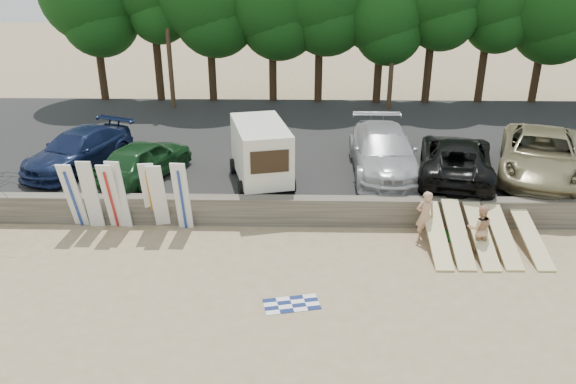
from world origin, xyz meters
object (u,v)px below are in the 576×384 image
car_0 (78,150)px  beachgoer_b (480,228)px  cooler (451,236)px  car_1 (144,159)px  car_4 (541,155)px  box_trailer (261,150)px  beachgoer_a (425,216)px  car_3 (456,158)px  car_2 (383,152)px

car_0 → beachgoer_b: 15.47m
cooler → car_1: bearing=166.8°
car_4 → car_0: bearing=-161.4°
box_trailer → beachgoer_b: bearing=-42.2°
car_4 → beachgoer_a: 6.55m
car_3 → beachgoer_b: size_ratio=3.64×
car_3 → cooler: (-0.95, -3.81, -1.34)m
car_4 → cooler: (-4.25, -4.04, -1.42)m
car_1 → car_4: size_ratio=0.70×
cooler → car_3: bearing=80.6°
box_trailer → car_2: 4.86m
car_0 → car_3: 14.85m
car_4 → beachgoer_a: (-5.16, -3.96, -0.72)m
car_0 → car_4: size_ratio=0.82×
car_0 → car_1: car_1 is taller
car_4 → beachgoer_a: size_ratio=3.69×
box_trailer → car_4: box_trailer is taller
car_3 → beachgoer_b: car_3 is taller
car_2 → beachgoer_b: size_ratio=3.79×
car_1 → car_3: size_ratio=0.78×
box_trailer → beachgoer_a: bearing=-43.0°
beachgoer_a → cooler: (0.91, -0.08, -0.70)m
beachgoer_b → car_0: bearing=-16.5°
car_3 → beachgoer_a: size_ratio=3.35×
box_trailer → car_1: size_ratio=0.87×
car_0 → beachgoer_b: size_ratio=3.28×
beachgoer_a → box_trailer: bearing=-38.5°
car_0 → cooler: bearing=3.0°
car_3 → box_trailer: bearing=18.0°
beachgoer_b → box_trailer: bearing=-25.1°
car_3 → cooler: size_ratio=15.12×
beachgoer_b → cooler: (-0.66, 0.66, -0.63)m
car_0 → car_2: size_ratio=0.87×
car_2 → car_4: size_ratio=0.94×
car_2 → car_3: 2.74m
car_0 → car_2: bearing=20.0°
car_3 → beachgoer_a: (-1.86, -3.73, -0.64)m
beachgoer_b → cooler: size_ratio=4.15×
car_0 → car_2: car_2 is taller
box_trailer → car_0: 7.57m
car_0 → beachgoer_a: 13.75m
car_1 → cooler: car_1 is taller
cooler → car_4: bearing=48.1°
beachgoer_b → beachgoer_a: bearing=-22.0°
box_trailer → beachgoer_a: (5.55, -3.12, -1.11)m
car_4 → beachgoer_a: car_4 is taller
car_2 → beachgoer_a: bearing=-78.0°
box_trailer → car_0: size_ratio=0.75×
car_4 → cooler: size_ratio=16.67×
car_1 → beachgoer_b: bearing=-177.9°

